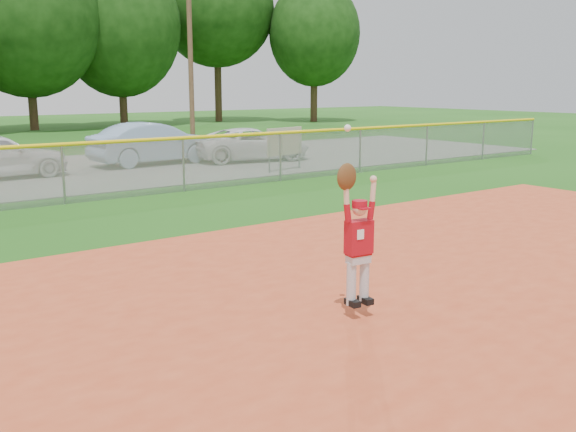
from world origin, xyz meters
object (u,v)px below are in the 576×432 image
(ballplayer, at_px, (357,235))
(car_white_b, at_px, (252,144))
(sponsor_sign, at_px, (285,143))
(car_blue, at_px, (154,143))

(ballplayer, bearing_deg, car_white_b, 61.20)
(sponsor_sign, xyz_separation_m, ballplayer, (-7.69, -12.12, 0.11))
(sponsor_sign, relative_size, ballplayer, 0.74)
(car_blue, xyz_separation_m, sponsor_sign, (2.84, -4.39, 0.20))
(car_blue, bearing_deg, ballplayer, 160.24)
(car_white_b, relative_size, ballplayer, 2.00)
(car_white_b, distance_m, sponsor_sign, 3.29)
(car_blue, bearing_deg, sponsor_sign, -150.46)
(car_blue, distance_m, car_white_b, 3.77)
(sponsor_sign, height_order, ballplayer, ballplayer)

